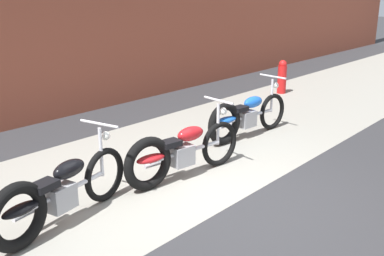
{
  "coord_description": "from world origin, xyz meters",
  "views": [
    {
      "loc": [
        -4.09,
        -2.94,
        2.55
      ],
      "look_at": [
        0.21,
        0.89,
        0.75
      ],
      "focal_mm": 41.95,
      "sensor_mm": 36.0,
      "label": 1
    }
  ],
  "objects": [
    {
      "name": "sidewalk_slab",
      "position": [
        0.0,
        1.75,
        0.0
      ],
      "size": [
        36.0,
        3.5,
        0.01
      ],
      "primitive_type": "cube",
      "color": "gray",
      "rests_on": "ground"
    },
    {
      "name": "motorcycle_blue",
      "position": [
        2.15,
        1.41,
        0.4
      ],
      "size": [
        2.01,
        0.59,
        1.03
      ],
      "rotation": [
        0.0,
        0.0,
        -0.1
      ],
      "color": "black",
      "rests_on": "ground"
    },
    {
      "name": "motorcycle_black",
      "position": [
        -1.77,
        1.12,
        0.4
      ],
      "size": [
        1.99,
        0.66,
        1.03
      ],
      "rotation": [
        0.0,
        0.0,
        0.19
      ],
      "color": "black",
      "rests_on": "ground"
    },
    {
      "name": "motorcycle_red",
      "position": [
        0.07,
        1.03,
        0.4
      ],
      "size": [
        2.0,
        0.63,
        1.03
      ],
      "rotation": [
        0.0,
        0.0,
        -0.13
      ],
      "color": "black",
      "rests_on": "ground"
    },
    {
      "name": "ground_plane",
      "position": [
        0.0,
        0.0,
        0.0
      ],
      "size": [
        80.0,
        80.0,
        0.0
      ],
      "primitive_type": "plane",
      "color": "#2D2D30"
    },
    {
      "name": "fire_hydrant",
      "position": [
        5.72,
        2.77,
        0.42
      ],
      "size": [
        0.22,
        0.22,
        0.84
      ],
      "color": "red",
      "rests_on": "ground"
    }
  ]
}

